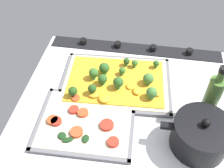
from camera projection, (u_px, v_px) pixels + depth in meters
ground_plane at (126, 108)px, 90.03cm from camera, size 74.22×68.90×3.00cm
stove_control_panel at (135, 48)px, 109.64cm from camera, size 71.25×7.00×2.60cm
baking_tray_front at (116, 83)px, 95.94cm from camera, size 41.25×30.54×1.30cm
broccoli_pizza at (116, 81)px, 94.33cm from camera, size 38.71×28.00×5.99cm
baking_tray_back at (86, 123)px, 83.60cm from camera, size 31.46×25.75×1.30cm
veggie_pizza_back at (85, 122)px, 82.94cm from camera, size 28.99×23.29×1.90cm
cooking_pot at (201, 135)px, 74.96cm from camera, size 23.71×16.84×12.37cm
oil_bottle at (212, 97)px, 80.06cm from camera, size 4.81×4.81×21.41cm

